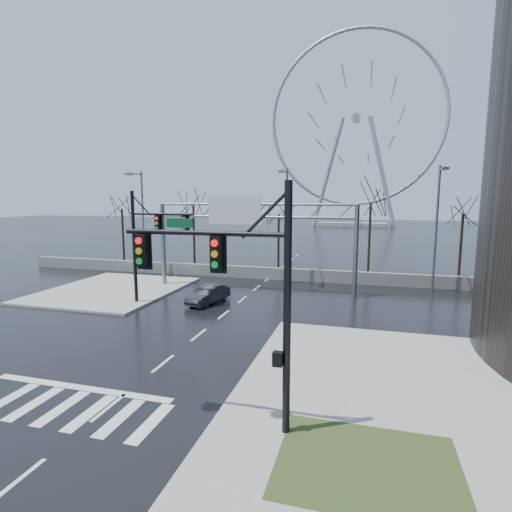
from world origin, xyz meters
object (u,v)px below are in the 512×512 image
(signal_mast_near, at_px, (244,284))
(signal_mast_far, at_px, (148,237))
(ferris_wheel, at_px, (356,126))
(sign_gantry, at_px, (249,227))
(car, at_px, (208,294))

(signal_mast_near, bearing_deg, signal_mast_far, 130.26)
(ferris_wheel, bearing_deg, sign_gantry, -93.84)
(signal_mast_far, relative_size, sign_gantry, 0.49)
(car, bearing_deg, signal_mast_near, -50.18)
(signal_mast_far, distance_m, car, 5.85)
(signal_mast_near, distance_m, signal_mast_far, 17.03)
(signal_mast_far, bearing_deg, ferris_wheel, 82.80)
(car, bearing_deg, ferris_wheel, 98.60)
(signal_mast_near, relative_size, ferris_wheel, 0.16)
(signal_mast_near, height_order, sign_gantry, signal_mast_near)
(signal_mast_near, distance_m, sign_gantry, 19.79)
(ferris_wheel, bearing_deg, car, -94.77)
(signal_mast_near, bearing_deg, car, 116.45)
(signal_mast_far, distance_m, sign_gantry, 8.14)
(signal_mast_near, xyz_separation_m, ferris_wheel, (-0.14, 99.04, 21.26))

